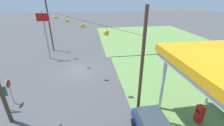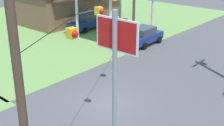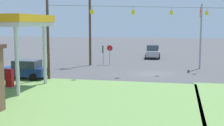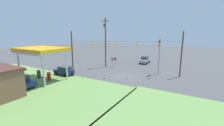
{
  "view_description": "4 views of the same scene",
  "coord_description": "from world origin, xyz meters",
  "px_view_note": "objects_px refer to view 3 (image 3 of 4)",
  "views": [
    {
      "loc": [
        17.99,
        1.48,
        9.11
      ],
      "look_at": [
        3.1,
        3.8,
        2.28
      ],
      "focal_mm": 24.0,
      "sensor_mm": 36.0,
      "label": 1
    },
    {
      "loc": [
        -12.82,
        -11.49,
        9.32
      ],
      "look_at": [
        2.56,
        1.95,
        1.41
      ],
      "focal_mm": 50.0,
      "sensor_mm": 36.0,
      "label": 2
    },
    {
      "loc": [
        -2.83,
        31.39,
        5.13
      ],
      "look_at": [
        3.57,
        2.52,
        1.34
      ],
      "focal_mm": 50.0,
      "sensor_mm": 36.0,
      "label": 3
    },
    {
      "loc": [
        -12.06,
        25.37,
        8.25
      ],
      "look_at": [
        2.83,
        0.52,
        2.47
      ],
      "focal_mm": 24.0,
      "sensor_mm": 36.0,
      "label": 4
    }
  ],
  "objects_px": {
    "car_at_pumps_front": "(25,69)",
    "stop_sign_roadside": "(110,50)",
    "fuel_pump_near": "(10,79)",
    "stop_sign_overhead": "(201,24)",
    "car_on_crossroad": "(153,52)",
    "route_sign": "(103,51)",
    "utility_pole_main": "(90,11)"
  },
  "relations": [
    {
      "from": "utility_pole_main",
      "to": "stop_sign_roadside",
      "type": "bearing_deg",
      "value": -163.01
    },
    {
      "from": "car_on_crossroad",
      "to": "utility_pole_main",
      "type": "relative_size",
      "value": 0.35
    },
    {
      "from": "fuel_pump_near",
      "to": "stop_sign_roadside",
      "type": "bearing_deg",
      "value": -107.05
    },
    {
      "from": "fuel_pump_near",
      "to": "stop_sign_overhead",
      "type": "xyz_separation_m",
      "value": [
        -15.24,
        -14.21,
        4.31
      ]
    },
    {
      "from": "car_on_crossroad",
      "to": "stop_sign_roadside",
      "type": "height_order",
      "value": "stop_sign_roadside"
    },
    {
      "from": "car_on_crossroad",
      "to": "utility_pole_main",
      "type": "height_order",
      "value": "utility_pole_main"
    },
    {
      "from": "stop_sign_roadside",
      "to": "utility_pole_main",
      "type": "relative_size",
      "value": 0.21
    },
    {
      "from": "fuel_pump_near",
      "to": "stop_sign_overhead",
      "type": "relative_size",
      "value": 0.21
    },
    {
      "from": "fuel_pump_near",
      "to": "car_on_crossroad",
      "type": "bearing_deg",
      "value": -110.89
    },
    {
      "from": "utility_pole_main",
      "to": "car_on_crossroad",
      "type": "bearing_deg",
      "value": -125.7
    },
    {
      "from": "stop_sign_overhead",
      "to": "utility_pole_main",
      "type": "bearing_deg",
      "value": -1.16
    },
    {
      "from": "car_at_pumps_front",
      "to": "utility_pole_main",
      "type": "bearing_deg",
      "value": -107.8
    },
    {
      "from": "route_sign",
      "to": "car_on_crossroad",
      "type": "bearing_deg",
      "value": -121.76
    },
    {
      "from": "car_at_pumps_front",
      "to": "utility_pole_main",
      "type": "distance_m",
      "value": 12.23
    },
    {
      "from": "fuel_pump_near",
      "to": "car_on_crossroad",
      "type": "height_order",
      "value": "car_on_crossroad"
    },
    {
      "from": "fuel_pump_near",
      "to": "stop_sign_roadside",
      "type": "height_order",
      "value": "stop_sign_roadside"
    },
    {
      "from": "car_on_crossroad",
      "to": "fuel_pump_near",
      "type": "bearing_deg",
      "value": -24.2
    },
    {
      "from": "route_sign",
      "to": "car_at_pumps_front",
      "type": "bearing_deg",
      "value": 67.72
    },
    {
      "from": "car_at_pumps_front",
      "to": "car_on_crossroad",
      "type": "distance_m",
      "value": 22.21
    },
    {
      "from": "car_at_pumps_front",
      "to": "route_sign",
      "type": "xyz_separation_m",
      "value": [
        -4.58,
        -11.17,
        0.81
      ]
    },
    {
      "from": "fuel_pump_near",
      "to": "route_sign",
      "type": "relative_size",
      "value": 0.65
    },
    {
      "from": "car_on_crossroad",
      "to": "stop_sign_overhead",
      "type": "xyz_separation_m",
      "value": [
        -6.09,
        9.75,
        4.06
      ]
    },
    {
      "from": "route_sign",
      "to": "utility_pole_main",
      "type": "distance_m",
      "value": 5.15
    },
    {
      "from": "car_at_pumps_front",
      "to": "stop_sign_roadside",
      "type": "xyz_separation_m",
      "value": [
        -5.46,
        -11.08,
        0.91
      ]
    },
    {
      "from": "car_on_crossroad",
      "to": "route_sign",
      "type": "bearing_deg",
      "value": -35.07
    },
    {
      "from": "stop_sign_roadside",
      "to": "stop_sign_overhead",
      "type": "height_order",
      "value": "stop_sign_overhead"
    },
    {
      "from": "fuel_pump_near",
      "to": "utility_pole_main",
      "type": "relative_size",
      "value": 0.13
    },
    {
      "from": "car_at_pumps_front",
      "to": "stop_sign_roadside",
      "type": "height_order",
      "value": "stop_sign_roadside"
    },
    {
      "from": "car_on_crossroad",
      "to": "stop_sign_roadside",
      "type": "xyz_separation_m",
      "value": [
        4.49,
        8.78,
        0.83
      ]
    },
    {
      "from": "fuel_pump_near",
      "to": "route_sign",
      "type": "bearing_deg",
      "value": -103.86
    },
    {
      "from": "car_at_pumps_front",
      "to": "route_sign",
      "type": "distance_m",
      "value": 12.1
    },
    {
      "from": "car_on_crossroad",
      "to": "stop_sign_overhead",
      "type": "height_order",
      "value": "stop_sign_overhead"
    }
  ]
}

